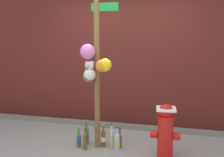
# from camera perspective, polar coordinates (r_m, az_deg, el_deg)

# --- Properties ---
(ground_plane) EXTENTS (14.00, 14.00, 0.00)m
(ground_plane) POSITION_cam_1_polar(r_m,az_deg,el_deg) (4.30, -3.10, -15.28)
(ground_plane) COLOR gray
(building_wall) EXTENTS (10.00, 0.20, 3.14)m
(building_wall) POSITION_cam_1_polar(r_m,az_deg,el_deg) (5.53, 2.05, 6.86)
(building_wall) COLOR #561E19
(building_wall) RESTS_ON ground_plane
(curb_strip) EXTENTS (8.00, 0.12, 0.08)m
(curb_strip) POSITION_cam_1_polar(r_m,az_deg,el_deg) (5.45, 1.12, -9.55)
(curb_strip) COLOR slate
(curb_strip) RESTS_ON ground_plane
(memorial_post) EXTENTS (0.55, 0.45, 2.66)m
(memorial_post) POSITION_cam_1_polar(r_m,az_deg,el_deg) (4.20, -3.53, 5.59)
(memorial_post) COLOR brown
(memorial_post) RESTS_ON ground_plane
(fire_hydrant) EXTENTS (0.43, 0.30, 0.79)m
(fire_hydrant) POSITION_cam_1_polar(r_m,az_deg,el_deg) (4.17, 10.83, -10.15)
(fire_hydrant) COLOR red
(fire_hydrant) RESTS_ON ground_plane
(bottle_0) EXTENTS (0.06, 0.06, 0.31)m
(bottle_0) POSITION_cam_1_polar(r_m,az_deg,el_deg) (4.52, 1.61, -12.36)
(bottle_0) COLOR brown
(bottle_0) RESTS_ON ground_plane
(bottle_1) EXTENTS (0.07, 0.07, 0.41)m
(bottle_1) POSITION_cam_1_polar(r_m,az_deg,el_deg) (4.64, -5.22, -11.34)
(bottle_1) COLOR #337038
(bottle_1) RESTS_ON ground_plane
(bottle_2) EXTENTS (0.07, 0.07, 0.36)m
(bottle_2) POSITION_cam_1_polar(r_m,az_deg,el_deg) (4.57, -0.05, -11.80)
(bottle_2) COLOR silver
(bottle_2) RESTS_ON ground_plane
(bottle_3) EXTENTS (0.07, 0.07, 0.34)m
(bottle_3) POSITION_cam_1_polar(r_m,az_deg,el_deg) (4.56, -6.79, -12.25)
(bottle_3) COLOR #337038
(bottle_3) RESTS_ON ground_plane
(bottle_4) EXTENTS (0.07, 0.07, 0.36)m
(bottle_4) POSITION_cam_1_polar(r_m,az_deg,el_deg) (4.55, -1.79, -11.98)
(bottle_4) COLOR brown
(bottle_4) RESTS_ON ground_plane
(bottle_5) EXTENTS (0.06, 0.06, 0.34)m
(bottle_5) POSITION_cam_1_polar(r_m,az_deg,el_deg) (4.44, -5.47, -12.53)
(bottle_5) COLOR brown
(bottle_5) RESTS_ON ground_plane
(bottle_6) EXTENTS (0.08, 0.08, 0.36)m
(bottle_6) POSITION_cam_1_polar(r_m,az_deg,el_deg) (4.41, 1.05, -12.68)
(bottle_6) COLOR #93CCE0
(bottle_6) RESTS_ON ground_plane
(litter_1) EXTENTS (0.08, 0.08, 0.01)m
(litter_1) POSITION_cam_1_polar(r_m,az_deg,el_deg) (5.29, -13.56, -10.82)
(litter_1) COLOR tan
(litter_1) RESTS_ON ground_plane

